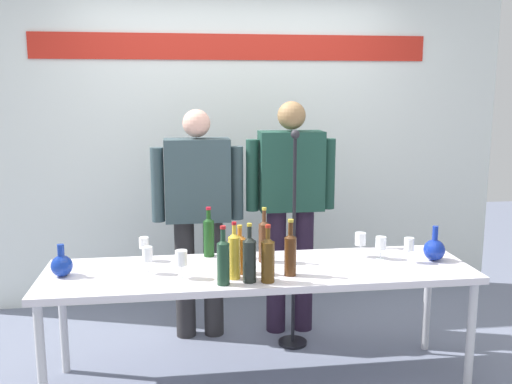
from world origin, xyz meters
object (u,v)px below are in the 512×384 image
(wine_bottle_2, at_px, (264,239))
(wine_bottle_7, at_px, (240,252))
(wine_glass_left_1, at_px, (181,258))
(presenter_left, at_px, (198,209))
(microphone_stand, at_px, (293,276))
(wine_bottle_4, at_px, (223,260))
(wine_bottle_3, at_px, (268,258))
(presenter_right, at_px, (291,201))
(wine_bottle_6, at_px, (234,254))
(wine_glass_left_0, at_px, (148,255))
(display_table, at_px, (259,277))
(wine_glass_right_2, at_px, (381,244))
(wine_bottle_0, at_px, (209,235))
(wine_bottle_1, at_px, (290,252))
(decanter_blue_right, at_px, (434,249))
(wine_glass_right_0, at_px, (360,240))
(decanter_blue_left, at_px, (62,265))
(wine_glass_left_2, at_px, (144,244))
(wine_bottle_5, at_px, (249,258))
(wine_glass_right_1, at_px, (409,245))

(wine_bottle_2, bearing_deg, wine_bottle_7, -130.45)
(wine_glass_left_1, bearing_deg, presenter_left, 81.59)
(presenter_left, relative_size, microphone_stand, 1.09)
(wine_bottle_4, height_order, microphone_stand, microphone_stand)
(wine_bottle_3, bearing_deg, presenter_right, 71.95)
(wine_bottle_6, distance_m, wine_glass_left_1, 0.30)
(wine_glass_left_0, bearing_deg, wine_bottle_2, 11.00)
(display_table, bearing_deg, wine_glass_left_1, -165.88)
(wine_bottle_4, bearing_deg, wine_glass_right_2, 18.34)
(wine_bottle_0, bearing_deg, wine_bottle_1, -44.92)
(decanter_blue_right, relative_size, wine_glass_left_0, 1.37)
(wine_bottle_4, relative_size, wine_glass_right_0, 2.10)
(wine_bottle_1, height_order, wine_glass_right_0, wine_bottle_1)
(presenter_left, bearing_deg, wine_bottle_3, -70.75)
(presenter_right, distance_m, wine_glass_left_0, 1.23)
(decanter_blue_left, distance_m, wine_glass_left_2, 0.50)
(wine_glass_left_2, bearing_deg, wine_bottle_5, -38.59)
(wine_bottle_4, bearing_deg, wine_glass_right_0, 23.91)
(decanter_blue_left, height_order, wine_glass_left_0, decanter_blue_left)
(display_table, distance_m, wine_bottle_7, 0.23)
(wine_bottle_4, bearing_deg, decanter_blue_right, 11.14)
(wine_bottle_5, bearing_deg, wine_bottle_4, -171.06)
(wine_bottle_6, bearing_deg, wine_bottle_4, -127.30)
(wine_glass_left_1, bearing_deg, presenter_right, 47.26)
(wine_bottle_4, bearing_deg, decanter_blue_left, 163.74)
(wine_bottle_1, height_order, wine_bottle_3, wine_bottle_1)
(decanter_blue_right, bearing_deg, wine_glass_right_0, 162.41)
(wine_bottle_2, relative_size, wine_glass_left_1, 2.11)
(decanter_blue_right, xyz_separation_m, presenter_left, (-1.42, 0.73, 0.14))
(wine_bottle_1, height_order, wine_bottle_7, wine_bottle_1)
(wine_bottle_3, bearing_deg, wine_bottle_4, -178.01)
(wine_bottle_6, distance_m, wine_glass_left_0, 0.51)
(wine_glass_right_2, bearing_deg, wine_glass_left_2, 173.60)
(wine_bottle_1, bearing_deg, wine_bottle_3, -146.67)
(wine_bottle_6, relative_size, wine_glass_left_2, 2.19)
(presenter_left, distance_m, wine_glass_right_2, 1.28)
(decanter_blue_right, height_order, microphone_stand, microphone_stand)
(wine_glass_left_2, distance_m, wine_glass_right_0, 1.34)
(wine_glass_right_1, bearing_deg, wine_bottle_0, 165.86)
(wine_glass_left_2, bearing_deg, microphone_stand, 14.07)
(display_table, bearing_deg, wine_bottle_2, 69.78)
(wine_glass_left_0, height_order, wine_glass_left_1, wine_glass_left_1)
(wine_bottle_4, relative_size, wine_glass_right_2, 2.30)
(microphone_stand, bearing_deg, presenter_right, 84.64)
(decanter_blue_right, xyz_separation_m, wine_bottle_3, (-1.07, -0.25, 0.06))
(display_table, xyz_separation_m, wine_bottle_5, (-0.09, -0.23, 0.19))
(decanter_blue_left, height_order, wine_glass_left_2, decanter_blue_left)
(presenter_left, bearing_deg, display_table, -65.84)
(wine_bottle_7, bearing_deg, decanter_blue_right, 3.94)
(wine_bottle_0, bearing_deg, wine_glass_right_1, -14.14)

